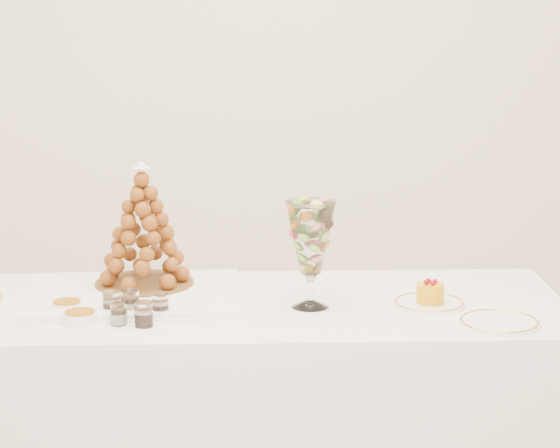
{
  "coord_description": "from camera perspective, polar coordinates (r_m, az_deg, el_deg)",
  "views": [
    {
      "loc": [
        -0.01,
        -3.06,
        1.72
      ],
      "look_at": [
        0.05,
        0.22,
        0.99
      ],
      "focal_mm": 70.0,
      "sensor_mm": 36.0,
      "label": 1
    }
  ],
  "objects": [
    {
      "name": "macaron_vase",
      "position": [
        3.33,
        1.61,
        -0.78
      ],
      "size": [
        0.15,
        0.15,
        0.33
      ],
      "color": "white",
      "rests_on": "buffet_table"
    },
    {
      "name": "verrine_a",
      "position": [
        3.34,
        -8.79,
        -4.11
      ],
      "size": [
        0.05,
        0.05,
        0.07
      ],
      "primitive_type": "cylinder",
      "rotation": [
        0.0,
        0.0,
        0.03
      ],
      "color": "white",
      "rests_on": "buffet_table"
    },
    {
      "name": "cake_plate",
      "position": [
        3.43,
        7.8,
        -4.14
      ],
      "size": [
        0.22,
        0.22,
        0.01
      ],
      "primitive_type": "cylinder",
      "color": "white",
      "rests_on": "buffet_table"
    },
    {
      "name": "croquembouche",
      "position": [
        3.54,
        -7.18,
        -0.08
      ],
      "size": [
        0.34,
        0.34,
        0.4
      ],
      "rotation": [
        0.0,
        0.0,
        -0.31
      ],
      "color": "brown",
      "rests_on": "lace_tray"
    },
    {
      "name": "ramekin_back",
      "position": [
        3.4,
        -11.07,
        -4.26
      ],
      "size": [
        0.09,
        0.09,
        0.03
      ],
      "primitive_type": "cylinder",
      "color": "white",
      "rests_on": "buffet_table"
    },
    {
      "name": "verrine_d",
      "position": [
        3.24,
        -8.43,
        -4.67
      ],
      "size": [
        0.06,
        0.06,
        0.06
      ],
      "primitive_type": "cylinder",
      "rotation": [
        0.0,
        0.0,
        0.23
      ],
      "color": "white",
      "rests_on": "buffet_table"
    },
    {
      "name": "verrine_b",
      "position": [
        3.32,
        -7.83,
        -4.11
      ],
      "size": [
        0.07,
        0.07,
        0.08
      ],
      "primitive_type": "cylinder",
      "rotation": [
        0.0,
        0.0,
        0.27
      ],
      "color": "white",
      "rests_on": "buffet_table"
    },
    {
      "name": "spare_plate",
      "position": [
        3.28,
        11.38,
        -5.07
      ],
      "size": [
        0.24,
        0.24,
        0.01
      ],
      "primitive_type": "cylinder",
      "color": "white",
      "rests_on": "buffet_table"
    },
    {
      "name": "ramekin_front",
      "position": [
        3.28,
        -10.41,
        -4.82
      ],
      "size": [
        0.1,
        0.1,
        0.03
      ],
      "primitive_type": "cylinder",
      "color": "white",
      "rests_on": "buffet_table"
    },
    {
      "name": "verrine_c",
      "position": [
        3.3,
        -6.28,
        -4.25
      ],
      "size": [
        0.05,
        0.05,
        0.07
      ],
      "primitive_type": "cylinder",
      "rotation": [
        0.0,
        0.0,
        -0.08
      ],
      "color": "white",
      "rests_on": "buffet_table"
    },
    {
      "name": "verrine_e",
      "position": [
        3.21,
        -7.13,
        -4.7
      ],
      "size": [
        0.06,
        0.06,
        0.07
      ],
      "primitive_type": "cylinder",
      "rotation": [
        0.0,
        0.0,
        -0.1
      ],
      "color": "white",
      "rests_on": "buffet_table"
    },
    {
      "name": "lace_tray",
      "position": [
        3.5,
        -7.54,
        -3.68
      ],
      "size": [
        0.69,
        0.53,
        0.02
      ],
      "primitive_type": "cube",
      "rotation": [
        0.0,
        0.0,
        0.05
      ],
      "color": "white",
      "rests_on": "buffet_table"
    },
    {
      "name": "mousse_cake",
      "position": [
        3.42,
        7.85,
        -3.59
      ],
      "size": [
        0.09,
        0.09,
        0.08
      ],
      "color": "orange",
      "rests_on": "cake_plate"
    },
    {
      "name": "buffet_table",
      "position": [
        3.54,
        -1.19,
        -9.9
      ],
      "size": [
        1.96,
        0.81,
        0.74
      ],
      "rotation": [
        0.0,
        0.0,
        0.02
      ],
      "color": "white",
      "rests_on": "ground"
    }
  ]
}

